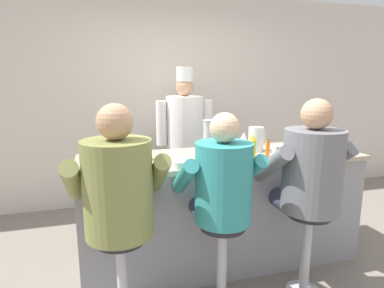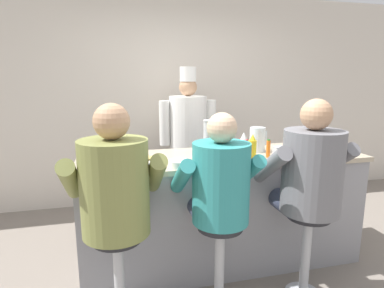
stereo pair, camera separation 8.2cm
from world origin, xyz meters
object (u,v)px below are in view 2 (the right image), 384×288
object	(u,v)px
water_pitcher_clear	(257,139)
diner_seated_grey	(309,176)
breakfast_plate	(147,160)
cook_in_whites_near	(188,135)
mustard_bottle_yellow	(252,148)
ketchup_bottle_red	(243,148)
hot_sauce_bottle_orange	(268,149)
coffee_mug_white	(213,150)
diner_seated_olive	(115,192)
napkin_dispenser_chrome	(281,154)
diner_seated_teal	(219,188)
cereal_bowl	(179,164)
coffee_mug_blue	(243,151)
cup_stack_steel	(208,139)

from	to	relation	value
water_pitcher_clear	diner_seated_grey	bearing A→B (deg)	-81.85
breakfast_plate	cook_in_whites_near	bearing A→B (deg)	62.74
mustard_bottle_yellow	ketchup_bottle_red	bearing A→B (deg)	-160.51
hot_sauce_bottle_orange	coffee_mug_white	distance (m)	0.47
ketchup_bottle_red	breakfast_plate	distance (m)	0.77
hot_sauce_bottle_orange	diner_seated_olive	world-z (taller)	diner_seated_olive
coffee_mug_white	water_pitcher_clear	bearing A→B (deg)	3.22
mustard_bottle_yellow	cook_in_whites_near	bearing A→B (deg)	99.22
napkin_dispenser_chrome	diner_seated_teal	size ratio (longest dim) A/B	0.09
cereal_bowl	coffee_mug_blue	bearing A→B (deg)	21.19
hot_sauce_bottle_orange	cereal_bowl	distance (m)	0.80
cup_stack_steel	napkin_dispenser_chrome	size ratio (longest dim) A/B	2.57
breakfast_plate	napkin_dispenser_chrome	size ratio (longest dim) A/B	2.16
diner_seated_teal	cook_in_whites_near	size ratio (longest dim) A/B	0.80
mustard_bottle_yellow	coffee_mug_white	size ratio (longest dim) A/B	1.78
napkin_dispenser_chrome	diner_seated_teal	world-z (taller)	diner_seated_teal
hot_sauce_bottle_orange	cook_in_whites_near	world-z (taller)	cook_in_whites_near
napkin_dispenser_chrome	diner_seated_olive	size ratio (longest dim) A/B	0.08
hot_sauce_bottle_orange	coffee_mug_blue	size ratio (longest dim) A/B	1.08
coffee_mug_blue	cook_in_whites_near	distance (m)	1.22
breakfast_plate	ketchup_bottle_red	bearing A→B (deg)	-12.01
mustard_bottle_yellow	diner_seated_grey	xyz separation A→B (m)	(0.26, -0.40, -0.14)
napkin_dispenser_chrome	diner_seated_olive	world-z (taller)	diner_seated_olive
mustard_bottle_yellow	cereal_bowl	bearing A→B (deg)	-171.04
diner_seated_teal	hot_sauce_bottle_orange	bearing A→B (deg)	37.00
diner_seated_olive	mustard_bottle_yellow	bearing A→B (deg)	20.16
coffee_mug_white	cook_in_whites_near	xyz separation A→B (m)	(0.05, 1.11, -0.05)
cook_in_whites_near	coffee_mug_blue	bearing A→B (deg)	-81.03
hot_sauce_bottle_orange	cook_in_whites_near	xyz separation A→B (m)	(-0.37, 1.32, -0.08)
napkin_dispenser_chrome	cook_in_whites_near	xyz separation A→B (m)	(-0.42, 1.45, -0.07)
ketchup_bottle_red	water_pitcher_clear	world-z (taller)	ketchup_bottle_red
breakfast_plate	napkin_dispenser_chrome	distance (m)	1.07
mustard_bottle_yellow	cook_in_whites_near	distance (m)	1.36
coffee_mug_white	diner_seated_grey	distance (m)	0.83
coffee_mug_white	diner_seated_grey	bearing A→B (deg)	-50.54
coffee_mug_blue	diner_seated_grey	world-z (taller)	diner_seated_grey
cup_stack_steel	breakfast_plate	bearing A→B (deg)	179.74
coffee_mug_blue	diner_seated_olive	xyz separation A→B (m)	(-1.07, -0.54, -0.08)
hot_sauce_bottle_orange	water_pitcher_clear	world-z (taller)	water_pitcher_clear
coffee_mug_blue	diner_seated_teal	xyz separation A→B (m)	(-0.39, -0.54, -0.12)
diner_seated_grey	coffee_mug_blue	bearing A→B (deg)	118.15
cereal_bowl	cook_in_whites_near	world-z (taller)	cook_in_whites_near
napkin_dispenser_chrome	diner_seated_olive	bearing A→B (deg)	-167.28
breakfast_plate	diner_seated_olive	distance (m)	0.59
ketchup_bottle_red	breakfast_plate	world-z (taller)	ketchup_bottle_red
ketchup_bottle_red	cup_stack_steel	bearing A→B (deg)	147.13
coffee_mug_blue	cup_stack_steel	xyz separation A→B (m)	(-0.31, -0.01, 0.12)
napkin_dispenser_chrome	mustard_bottle_yellow	bearing A→B (deg)	151.51
cook_in_whites_near	diner_seated_teal	bearing A→B (deg)	-96.58
mustard_bottle_yellow	cup_stack_steel	xyz separation A→B (m)	(-0.34, 0.13, 0.06)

